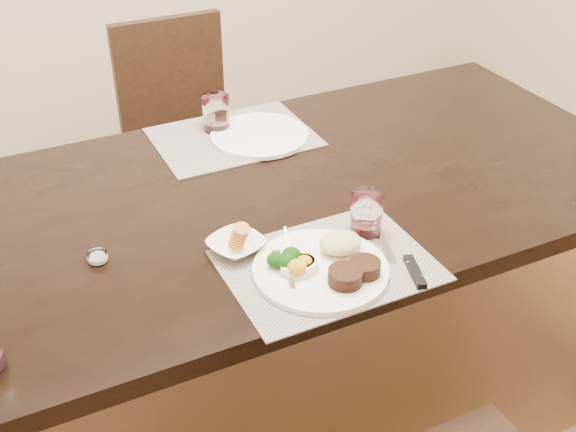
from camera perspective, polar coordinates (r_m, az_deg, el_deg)
name	(u,v)px	position (r m, az deg, el deg)	size (l,w,h in m)	color
ground_plane	(290,384)	(2.39, 0.16, -13.17)	(4.50, 4.50, 0.00)	#4A2F17
dining_table	(290,211)	(1.96, 0.19, 0.37)	(2.00, 1.00, 0.75)	black
chair_far	(183,128)	(2.80, -8.32, 6.89)	(0.42, 0.42, 0.90)	black
placemat_near	(328,265)	(1.63, 3.15, -3.91)	(0.46, 0.34, 0.00)	gray
placemat_far	(233,137)	(2.17, -4.33, 6.24)	(0.46, 0.34, 0.00)	gray
dinner_plate	(327,265)	(1.60, 3.12, -3.89)	(0.30, 0.30, 0.05)	white
napkin_fork	(285,272)	(1.59, -0.24, -4.43)	(0.12, 0.17, 0.02)	silver
steak_knife	(407,264)	(1.64, 9.38, -3.80)	(0.06, 0.26, 0.01)	silver
cracker_bowl	(236,245)	(1.66, -4.15, -2.28)	(0.16, 0.16, 0.05)	white
sauce_ramekin	(299,267)	(1.59, 0.89, -4.02)	(0.09, 0.13, 0.07)	white
wine_glass_near	(366,215)	(1.72, 6.19, 0.08)	(0.08, 0.08, 0.10)	silver
far_plate	(259,135)	(2.16, -2.27, 6.39)	(0.29, 0.29, 0.01)	white
wine_glass_far	(216,115)	(2.19, -5.68, 7.96)	(0.08, 0.08, 0.11)	silver
salt_cellar	(98,257)	(1.69, -14.81, -3.19)	(0.05, 0.05, 0.02)	silver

